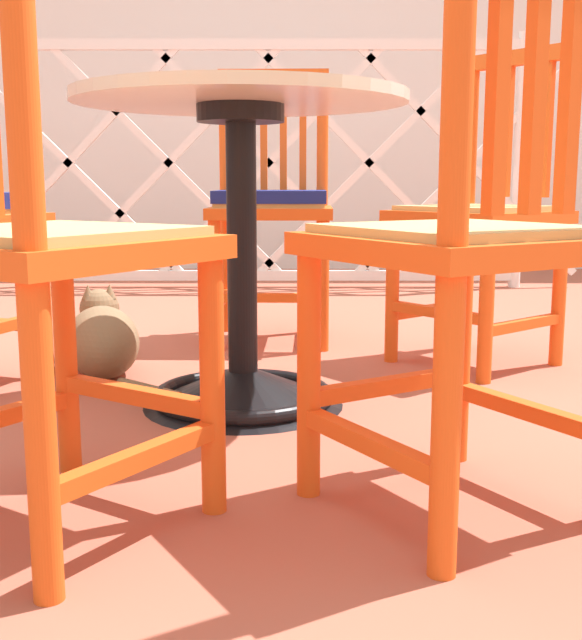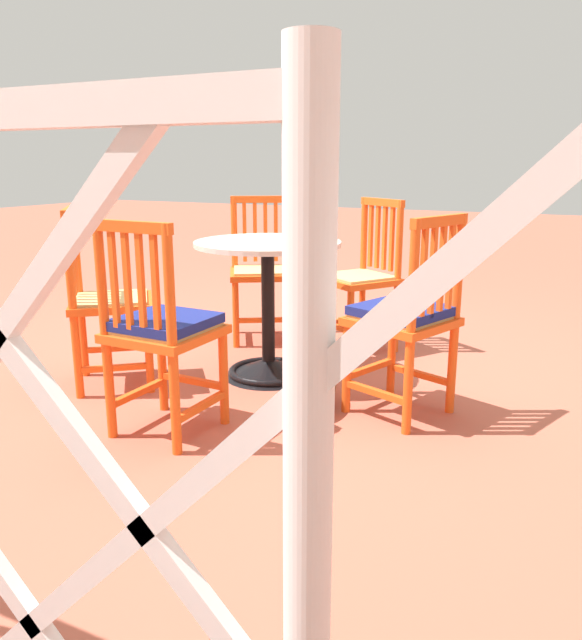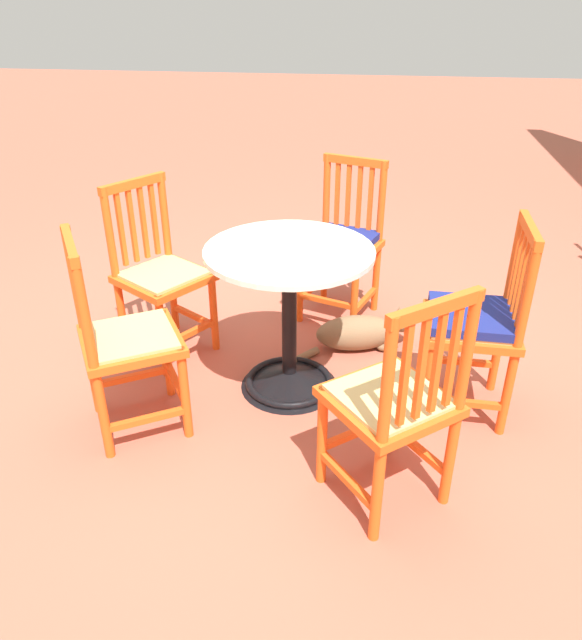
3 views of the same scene
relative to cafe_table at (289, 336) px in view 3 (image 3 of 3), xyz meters
The scene contains 8 objects.
ground_plane 0.30m from the cafe_table, 127.72° to the right, with size 24.00×24.00×0.00m, color #AD5642.
cafe_table is the anchor object (origin of this frame).
orange_chair_near_fence 0.83m from the cafe_table, 166.71° to the left, with size 0.51×0.51×0.91m.
orange_chair_at_corner 0.77m from the cafe_table, 110.29° to the right, with size 0.55×0.55×0.91m.
orange_chair_tucked_in 0.77m from the cafe_table, 58.60° to the right, with size 0.55×0.55×0.91m.
orange_chair_by_planter 0.84m from the cafe_table, 35.13° to the left, with size 0.56×0.56×0.91m.
orange_chair_facing_out 0.85m from the cafe_table, 86.56° to the left, with size 0.41×0.41×0.91m.
tabby_cat 0.57m from the cafe_table, 140.31° to the left, with size 0.42×0.67×0.23m.
Camera 3 is at (2.50, 0.42, 1.74)m, focal length 34.05 mm.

